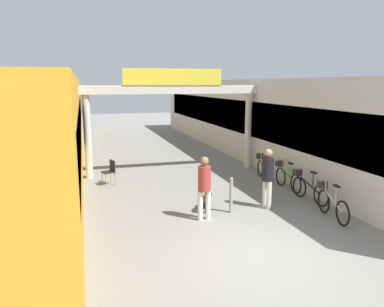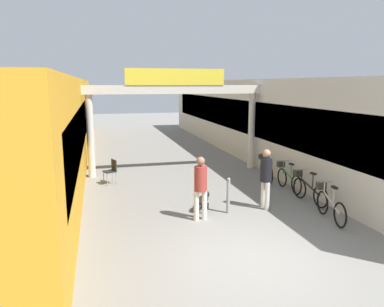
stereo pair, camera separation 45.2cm
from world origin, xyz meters
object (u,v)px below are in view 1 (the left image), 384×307
at_px(pedestrian_companion, 268,174).
at_px(bollard_post_metal, 231,195).
at_px(bicycle_green_third, 287,177).
at_px(dog_on_leash, 206,199).
at_px(cafe_chair_black_nearer, 110,170).
at_px(bicycle_orange_farthest, 263,168).
at_px(bicycle_black_second, 308,187).
at_px(bicycle_silver_nearest, 331,202).
at_px(pedestrian_with_dog, 204,184).

height_order(pedestrian_companion, bollard_post_metal, pedestrian_companion).
bearing_deg(bicycle_green_third, bollard_post_metal, -147.94).
distance_m(pedestrian_companion, dog_on_leash, 1.96).
bearing_deg(pedestrian_companion, cafe_chair_black_nearer, 137.13).
height_order(pedestrian_companion, dog_on_leash, pedestrian_companion).
relative_size(bicycle_orange_farthest, cafe_chair_black_nearer, 1.88).
bearing_deg(cafe_chair_black_nearer, bollard_post_metal, -52.83).
xyz_separation_m(dog_on_leash, bollard_post_metal, (0.63, -0.38, 0.20)).
relative_size(bicycle_orange_farthest, bollard_post_metal, 1.62).
bearing_deg(cafe_chair_black_nearer, bicycle_black_second, -32.47).
xyz_separation_m(dog_on_leash, bicycle_black_second, (3.36, -0.02, 0.11)).
bearing_deg(bicycle_silver_nearest, dog_on_leash, 153.99).
distance_m(bicycle_black_second, bicycle_green_third, 1.39).
bearing_deg(pedestrian_companion, bollard_post_metal, -175.00).
height_order(bicycle_silver_nearest, bicycle_black_second, same).
bearing_deg(bicycle_silver_nearest, bollard_post_metal, 155.38).
relative_size(pedestrian_companion, bicycle_black_second, 1.05).
bearing_deg(bicycle_black_second, pedestrian_companion, -170.43).
distance_m(pedestrian_with_dog, bicycle_silver_nearest, 3.53).
xyz_separation_m(bicycle_green_third, cafe_chair_black_nearer, (-5.87, 2.31, 0.10)).
bearing_deg(cafe_chair_black_nearer, pedestrian_with_dog, -63.67).
distance_m(pedestrian_companion, bollard_post_metal, 1.29).
height_order(pedestrian_with_dog, bicycle_green_third, pedestrian_with_dog).
bearing_deg(bicycle_black_second, cafe_chair_black_nearer, 147.53).
xyz_separation_m(pedestrian_with_dog, bicycle_black_second, (3.64, 0.69, -0.56)).
height_order(bollard_post_metal, cafe_chair_black_nearer, bollard_post_metal).
bearing_deg(cafe_chair_black_nearer, bicycle_orange_farthest, -8.34).
xyz_separation_m(bollard_post_metal, cafe_chair_black_nearer, (-3.08, 4.06, 0.01)).
distance_m(bicycle_orange_farthest, cafe_chair_black_nearer, 5.79).
distance_m(bicycle_silver_nearest, bicycle_black_second, 1.52).
height_order(pedestrian_with_dog, bollard_post_metal, pedestrian_with_dog).
xyz_separation_m(pedestrian_companion, bollard_post_metal, (-1.18, -0.10, -0.49)).
bearing_deg(bicycle_black_second, bicycle_silver_nearest, -99.51).
bearing_deg(pedestrian_with_dog, dog_on_leash, 68.34).
relative_size(bicycle_silver_nearest, cafe_chair_black_nearer, 1.89).
bearing_deg(bicycle_orange_farthest, dog_on_leash, -139.12).
bearing_deg(pedestrian_with_dog, bicycle_black_second, 10.74).
height_order(dog_on_leash, bicycle_green_third, bicycle_green_third).
xyz_separation_m(dog_on_leash, bicycle_silver_nearest, (3.11, -1.52, 0.11)).
xyz_separation_m(pedestrian_with_dog, bicycle_silver_nearest, (3.39, -0.81, -0.56)).
distance_m(pedestrian_companion, bicycle_green_third, 2.37).
bearing_deg(bicycle_black_second, pedestrian_with_dog, -169.26).
xyz_separation_m(dog_on_leash, bicycle_orange_farthest, (3.28, 2.84, 0.11)).
bearing_deg(pedestrian_with_dog, bicycle_silver_nearest, -13.45).
relative_size(bicycle_black_second, cafe_chair_black_nearer, 1.90).
distance_m(pedestrian_with_dog, bicycle_orange_farthest, 5.06).
distance_m(bicycle_black_second, bicycle_orange_farthest, 2.86).
xyz_separation_m(pedestrian_companion, cafe_chair_black_nearer, (-4.26, 3.96, -0.48)).
distance_m(pedestrian_with_dog, dog_on_leash, 1.01).
relative_size(bollard_post_metal, cafe_chair_black_nearer, 1.16).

